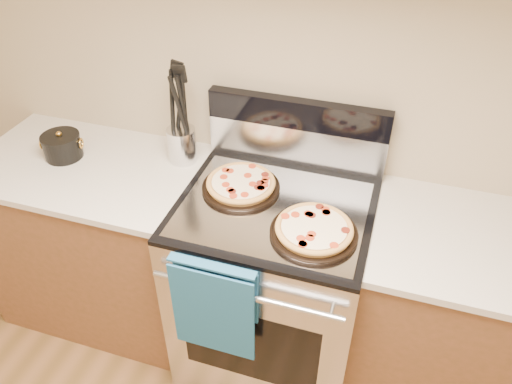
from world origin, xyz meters
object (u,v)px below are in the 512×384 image
(pepperoni_pizza_front, at_px, (314,230))
(saucepan, at_px, (62,147))
(range_body, at_px, (273,286))
(utensil_crock, at_px, (182,145))
(pepperoni_pizza_back, at_px, (241,185))

(pepperoni_pizza_front, relative_size, saucepan, 1.93)
(range_body, xyz_separation_m, pepperoni_pizza_front, (0.18, -0.13, 0.50))
(utensil_crock, bearing_deg, pepperoni_pizza_back, -24.32)
(pepperoni_pizza_front, relative_size, utensil_crock, 2.03)
(range_body, xyz_separation_m, pepperoni_pizza_back, (-0.16, 0.05, 0.50))
(range_body, bearing_deg, saucepan, 176.79)
(pepperoni_pizza_front, distance_m, utensil_crock, 0.74)
(range_body, relative_size, saucepan, 5.51)
(utensil_crock, height_order, saucepan, utensil_crock)
(pepperoni_pizza_back, relative_size, saucepan, 1.91)
(range_body, distance_m, utensil_crock, 0.75)
(pepperoni_pizza_front, xyz_separation_m, utensil_crock, (-0.66, 0.32, 0.04))
(pepperoni_pizza_front, height_order, utensil_crock, utensil_crock)
(utensil_crock, distance_m, saucepan, 0.54)
(pepperoni_pizza_back, distance_m, pepperoni_pizza_front, 0.38)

